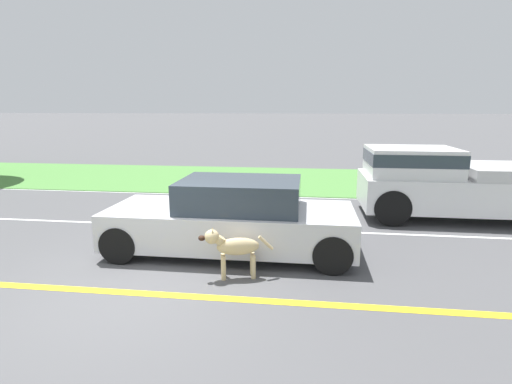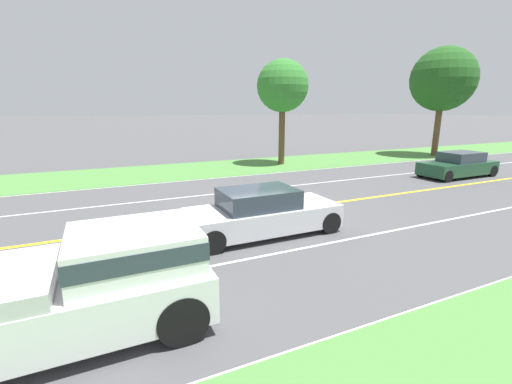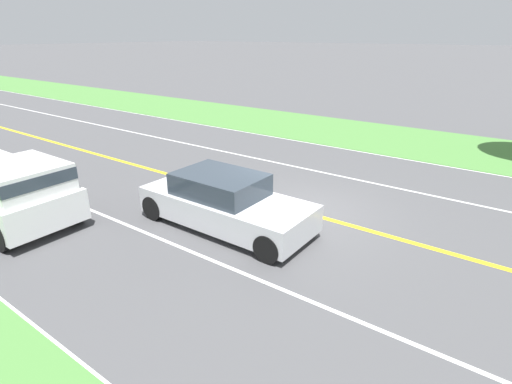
{
  "view_description": "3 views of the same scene",
  "coord_description": "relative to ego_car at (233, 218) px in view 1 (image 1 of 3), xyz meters",
  "views": [
    {
      "loc": [
        -5.33,
        -2.61,
        2.76
      ],
      "look_at": [
        1.8,
        -1.68,
        1.24
      ],
      "focal_mm": 28.0,
      "sensor_mm": 36.0,
      "label": 1
    },
    {
      "loc": [
        11.02,
        -5.61,
        3.79
      ],
      "look_at": [
        1.4,
        -1.17,
        1.2
      ],
      "focal_mm": 24.0,
      "sensor_mm": 36.0,
      "label": 2
    },
    {
      "loc": [
        9.23,
        5.07,
        4.78
      ],
      "look_at": [
        1.07,
        -0.86,
        0.76
      ],
      "focal_mm": 28.0,
      "sensor_mm": 36.0,
      "label": 3
    }
  ],
  "objects": [
    {
      "name": "pickup_truck",
      "position": [
        3.14,
        -5.35,
        0.25
      ],
      "size": [
        2.09,
        5.61,
        1.78
      ],
      "color": "silver",
      "rests_on": "ground"
    },
    {
      "name": "grass_verge_right",
      "position": [
        8.03,
        1.22,
        -0.66
      ],
      "size": [
        6.0,
        160.0,
        0.03
      ],
      "primitive_type": "cube",
      "color": "#4C843D",
      "rests_on": "ground"
    },
    {
      "name": "lane_dash_same_dir",
      "position": [
        1.53,
        1.22,
        -0.67
      ],
      "size": [
        0.1,
        160.0,
        0.01
      ],
      "primitive_type": "cube",
      "color": "white",
      "rests_on": "ground"
    },
    {
      "name": "ground_plane",
      "position": [
        -1.97,
        1.22,
        -0.67
      ],
      "size": [
        400.0,
        400.0,
        0.0
      ],
      "primitive_type": "plane",
      "color": "#4C4C4F"
    },
    {
      "name": "dog",
      "position": [
        -1.22,
        -0.21,
        -0.13
      ],
      "size": [
        0.44,
        1.21,
        0.86
      ],
      "rotation": [
        0.0,
        0.0,
        0.25
      ],
      "color": "#D1B784",
      "rests_on": "ground"
    },
    {
      "name": "lane_edge_line_right",
      "position": [
        5.03,
        1.22,
        -0.67
      ],
      "size": [
        0.14,
        160.0,
        0.01
      ],
      "primitive_type": "cube",
      "color": "white",
      "rests_on": "ground"
    },
    {
      "name": "centre_divider_line",
      "position": [
        -1.97,
        1.22,
        -0.67
      ],
      "size": [
        0.18,
        160.0,
        0.01
      ],
      "primitive_type": "cube",
      "color": "yellow",
      "rests_on": "ground"
    },
    {
      "name": "ego_car",
      "position": [
        0.0,
        0.0,
        0.0
      ],
      "size": [
        1.89,
        4.68,
        1.43
      ],
      "color": "silver",
      "rests_on": "ground"
    }
  ]
}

